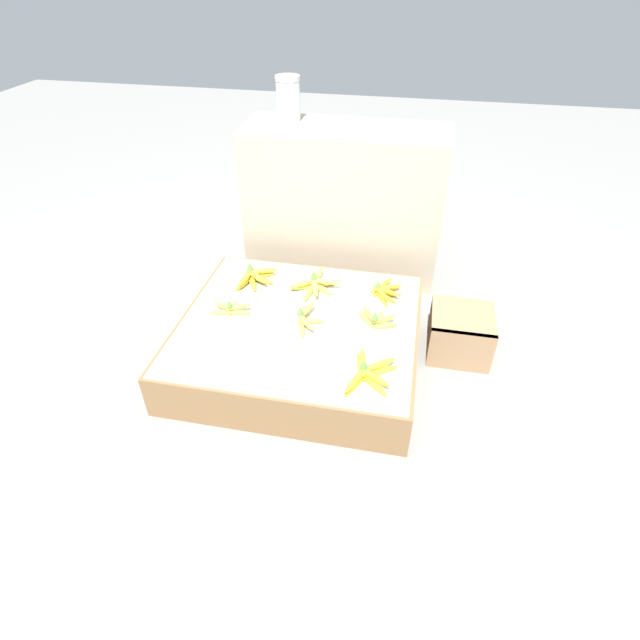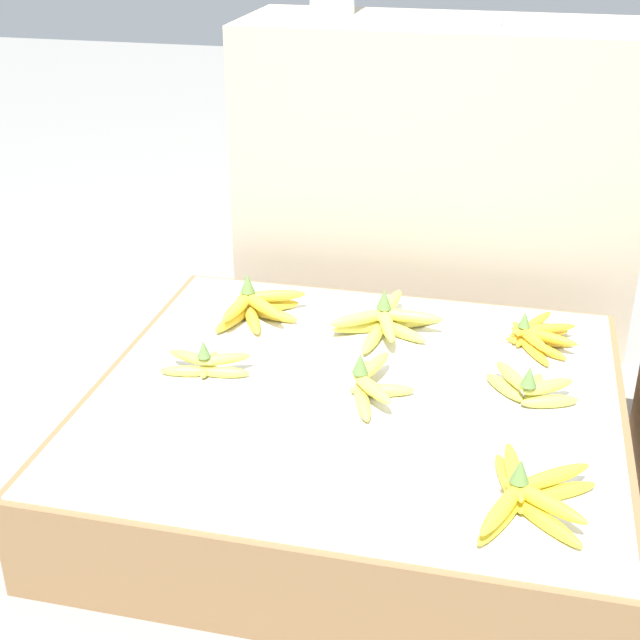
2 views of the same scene
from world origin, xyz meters
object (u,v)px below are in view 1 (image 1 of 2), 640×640
at_px(glass_jar, 288,99).
at_px(banana_bunch_front_midright, 367,373).
at_px(banana_bunch_back_midleft, 315,283).
at_px(banana_bunch_back_midright, 384,291).
at_px(wooden_crate, 460,333).
at_px(banana_bunch_middle_midright, 376,319).
at_px(banana_bunch_middle_midleft, 305,318).
at_px(banana_bunch_middle_left, 231,309).
at_px(foam_tray_white, 350,130).
at_px(banana_bunch_back_left, 254,277).

bearing_deg(glass_jar, banana_bunch_front_midright, -63.76).
height_order(banana_bunch_front_midright, glass_jar, glass_jar).
distance_m(banana_bunch_back_midleft, banana_bunch_back_midright, 0.34).
height_order(wooden_crate, banana_bunch_back_midleft, banana_bunch_back_midleft).
bearing_deg(banana_bunch_middle_midright, banana_bunch_middle_midleft, -169.54).
bearing_deg(banana_bunch_back_midright, banana_bunch_middle_left, -156.90).
xyz_separation_m(banana_bunch_front_midright, foam_tray_white, (-0.25, 1.09, 0.59)).
distance_m(banana_bunch_middle_midleft, banana_bunch_back_left, 0.43).
bearing_deg(banana_bunch_middle_left, banana_bunch_middle_midright, 4.42).
bearing_deg(banana_bunch_middle_left, banana_bunch_back_left, 84.93).
distance_m(banana_bunch_front_midright, banana_bunch_middle_midright, 0.36).
xyz_separation_m(banana_bunch_back_midleft, banana_bunch_back_midright, (0.34, 0.01, -0.01)).
height_order(wooden_crate, banana_bunch_middle_midleft, banana_bunch_middle_midleft).
bearing_deg(banana_bunch_back_left, banana_bunch_back_midleft, 0.40).
distance_m(wooden_crate, banana_bunch_middle_left, 1.07).
distance_m(wooden_crate, foam_tray_white, 1.13).
bearing_deg(banana_bunch_back_left, foam_tray_white, 52.61).
height_order(banana_bunch_front_midright, banana_bunch_back_left, banana_bunch_back_left).
height_order(banana_bunch_front_midright, banana_bunch_middle_midleft, banana_bunch_middle_midleft).
distance_m(glass_jar, foam_tray_white, 0.38).
distance_m(banana_bunch_front_midright, banana_bunch_back_left, 0.86).
relative_size(banana_bunch_front_midright, banana_bunch_back_midright, 1.18).
xyz_separation_m(banana_bunch_middle_left, banana_bunch_back_midright, (0.67, 0.29, -0.00)).
xyz_separation_m(banana_bunch_middle_midright, banana_bunch_back_midleft, (-0.32, 0.22, 0.00)).
bearing_deg(banana_bunch_back_left, glass_jar, 86.23).
bearing_deg(banana_bunch_middle_midleft, banana_bunch_middle_left, 178.91).
distance_m(banana_bunch_front_midright, glass_jar, 1.52).
distance_m(banana_bunch_middle_left, banana_bunch_back_midleft, 0.44).
xyz_separation_m(banana_bunch_middle_midright, glass_jar, (-0.59, 0.86, 0.69)).
distance_m(banana_bunch_back_left, banana_bunch_back_midright, 0.65).
bearing_deg(banana_bunch_back_midleft, banana_bunch_back_midright, 1.89).
distance_m(banana_bunch_back_midleft, foam_tray_white, 0.78).
height_order(banana_bunch_middle_midleft, banana_bunch_middle_midright, banana_bunch_middle_midleft).
bearing_deg(banana_bunch_middle_midright, foam_tray_white, 108.80).
bearing_deg(banana_bunch_front_midright, banana_bunch_middle_midleft, 136.78).
distance_m(banana_bunch_middle_midright, banana_bunch_back_left, 0.67).
bearing_deg(banana_bunch_back_midright, banana_bunch_middle_midleft, -137.85).
xyz_separation_m(banana_bunch_back_midleft, glass_jar, (-0.27, 0.63, 0.69)).
distance_m(banana_bunch_back_left, foam_tray_white, 0.87).
bearing_deg(banana_bunch_front_midright, banana_bunch_back_midleft, 119.52).
bearing_deg(wooden_crate, foam_tray_white, 137.15).
bearing_deg(glass_jar, foam_tray_white, -20.37).
bearing_deg(foam_tray_white, banana_bunch_back_midleft, -98.55).
xyz_separation_m(wooden_crate, banana_bunch_middle_left, (-1.05, -0.19, 0.13)).
bearing_deg(banana_bunch_back_midright, foam_tray_white, 117.71).
height_order(banana_bunch_middle_midright, banana_bunch_back_midleft, banana_bunch_back_midleft).
bearing_deg(banana_bunch_middle_left, banana_bunch_front_midright, -24.57).
xyz_separation_m(banana_bunch_middle_left, foam_tray_white, (0.41, 0.78, 0.59)).
bearing_deg(wooden_crate, banana_bunch_middle_midright, -160.27).
xyz_separation_m(wooden_crate, foam_tray_white, (-0.64, 0.59, 0.72)).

